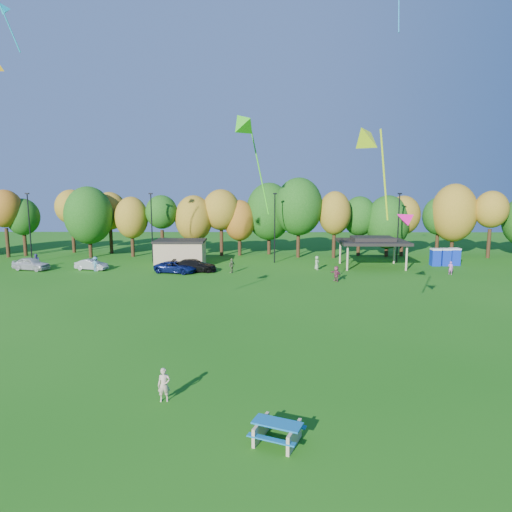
{
  "coord_description": "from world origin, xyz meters",
  "views": [
    {
      "loc": [
        0.13,
        -19.03,
        10.04
      ],
      "look_at": [
        -0.11,
        6.0,
        6.16
      ],
      "focal_mm": 32.0,
      "sensor_mm": 36.0,
      "label": 1
    }
  ],
  "objects_px": {
    "kite_flyer": "(164,385)",
    "porta_potties": "(445,257)",
    "car_b": "(91,265)",
    "car_d": "(195,266)",
    "car_c": "(176,267)",
    "picnic_table": "(277,431)",
    "car_a": "(31,264)"
  },
  "relations": [
    {
      "from": "kite_flyer",
      "to": "porta_potties",
      "type": "bearing_deg",
      "value": 44.94
    },
    {
      "from": "car_b",
      "to": "car_d",
      "type": "bearing_deg",
      "value": -80.87
    },
    {
      "from": "car_c",
      "to": "picnic_table",
      "type": "bearing_deg",
      "value": -148.69
    },
    {
      "from": "car_a",
      "to": "car_c",
      "type": "height_order",
      "value": "car_a"
    },
    {
      "from": "porta_potties",
      "to": "car_a",
      "type": "bearing_deg",
      "value": -175.85
    },
    {
      "from": "car_b",
      "to": "car_c",
      "type": "distance_m",
      "value": 10.59
    },
    {
      "from": "kite_flyer",
      "to": "car_b",
      "type": "relative_size",
      "value": 0.41
    },
    {
      "from": "car_b",
      "to": "kite_flyer",
      "type": "bearing_deg",
      "value": -140.75
    },
    {
      "from": "porta_potties",
      "to": "car_c",
      "type": "bearing_deg",
      "value": -171.05
    },
    {
      "from": "porta_potties",
      "to": "kite_flyer",
      "type": "bearing_deg",
      "value": -126.99
    },
    {
      "from": "car_b",
      "to": "car_d",
      "type": "height_order",
      "value": "car_d"
    },
    {
      "from": "car_a",
      "to": "porta_potties",
      "type": "bearing_deg",
      "value": -70.44
    },
    {
      "from": "car_c",
      "to": "kite_flyer",
      "type": "bearing_deg",
      "value": -155.79
    },
    {
      "from": "car_c",
      "to": "car_b",
      "type": "bearing_deg",
      "value": 95.57
    },
    {
      "from": "car_b",
      "to": "car_a",
      "type": "bearing_deg",
      "value": 105.28
    },
    {
      "from": "porta_potties",
      "to": "car_c",
      "type": "xyz_separation_m",
      "value": [
        -33.22,
        -5.23,
        -0.42
      ]
    },
    {
      "from": "picnic_table",
      "to": "kite_flyer",
      "type": "relative_size",
      "value": 1.49
    },
    {
      "from": "kite_flyer",
      "to": "car_c",
      "type": "relative_size",
      "value": 0.33
    },
    {
      "from": "porta_potties",
      "to": "car_a",
      "type": "distance_m",
      "value": 51.0
    },
    {
      "from": "car_a",
      "to": "car_d",
      "type": "distance_m",
      "value": 19.76
    },
    {
      "from": "car_c",
      "to": "car_a",
      "type": "bearing_deg",
      "value": 99.77
    },
    {
      "from": "picnic_table",
      "to": "car_a",
      "type": "bearing_deg",
      "value": 149.83
    },
    {
      "from": "car_c",
      "to": "car_d",
      "type": "xyz_separation_m",
      "value": [
        2.09,
        0.61,
        0.06
      ]
    },
    {
      "from": "car_d",
      "to": "kite_flyer",
      "type": "bearing_deg",
      "value": -176.8
    },
    {
      "from": "picnic_table",
      "to": "car_d",
      "type": "bearing_deg",
      "value": 125.6
    },
    {
      "from": "car_a",
      "to": "car_b",
      "type": "relative_size",
      "value": 1.16
    },
    {
      "from": "kite_flyer",
      "to": "car_c",
      "type": "xyz_separation_m",
      "value": [
        -5.3,
        31.83,
        -0.12
      ]
    },
    {
      "from": "picnic_table",
      "to": "car_c",
      "type": "height_order",
      "value": "car_c"
    },
    {
      "from": "car_a",
      "to": "car_d",
      "type": "bearing_deg",
      "value": -77.3
    },
    {
      "from": "porta_potties",
      "to": "car_b",
      "type": "height_order",
      "value": "porta_potties"
    },
    {
      "from": "porta_potties",
      "to": "car_b",
      "type": "bearing_deg",
      "value": -175.36
    },
    {
      "from": "porta_potties",
      "to": "car_c",
      "type": "distance_m",
      "value": 33.63
    }
  ]
}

